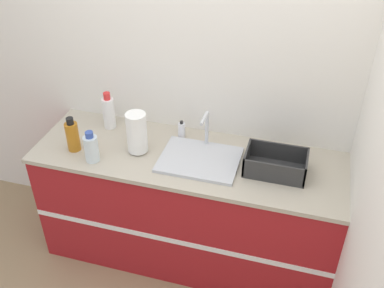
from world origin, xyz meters
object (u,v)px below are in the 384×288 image
sink (200,158)px  paper_towel_roll (137,133)px  bottle_amber (73,136)px  bottle_white_spray (109,112)px  dish_rack (275,165)px  soap_dispenser (182,130)px  bottle_clear (91,148)px

sink → paper_towel_roll: 0.43m
sink → bottle_amber: sink is taller
bottle_amber → bottle_white_spray: (0.11, 0.31, 0.01)m
dish_rack → paper_towel_roll: bearing=-177.9°
bottle_amber → bottle_white_spray: bottle_white_spray is taller
sink → paper_towel_roll: bearing=-177.9°
sink → soap_dispenser: size_ratio=3.95×
dish_rack → bottle_clear: size_ratio=1.76×
sink → soap_dispenser: 0.29m
sink → bottle_amber: bearing=-172.4°
paper_towel_roll → bottle_amber: (-0.41, -0.09, -0.04)m
paper_towel_roll → dish_rack: bearing=2.1°
bottle_amber → paper_towel_roll: bearing=13.0°
sink → bottle_white_spray: size_ratio=1.84×
sink → dish_rack: (0.47, 0.02, 0.03)m
bottle_white_spray → soap_dispenser: (0.52, 0.02, -0.06)m
dish_rack → soap_dispenser: dish_rack is taller
bottle_clear → soap_dispenser: 0.61m
paper_towel_roll → bottle_clear: bearing=-144.9°
bottle_clear → bottle_white_spray: (-0.06, 0.39, 0.03)m
sink → bottle_amber: size_ratio=2.09×
paper_towel_roll → bottle_clear: 0.30m
bottle_white_spray → sink: bearing=-16.0°
bottle_amber → bottle_white_spray: size_ratio=0.88×
dish_rack → bottle_clear: 1.14m
bottle_clear → bottle_white_spray: bottle_white_spray is taller
dish_rack → soap_dispenser: bearing=163.0°
paper_towel_roll → bottle_amber: size_ratio=1.17×
sink → bottle_white_spray: 0.74m
paper_towel_roll → dish_rack: (0.88, 0.03, -0.09)m
bottle_clear → soap_dispenser: size_ratio=1.67×
bottle_white_spray → soap_dispenser: size_ratio=2.14×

